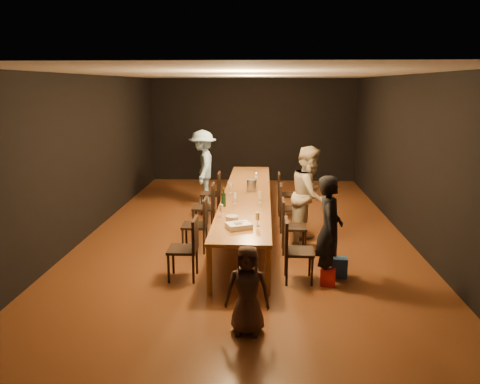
{
  "coord_description": "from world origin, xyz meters",
  "views": [
    {
      "loc": [
        0.33,
        -8.84,
        2.81
      ],
      "look_at": [
        -0.08,
        -0.98,
        1.0
      ],
      "focal_mm": 35.0,
      "sensor_mm": 36.0,
      "label": 1
    }
  ],
  "objects_px": {
    "chair_right_3": "(287,194)",
    "chair_left_1": "(195,225)",
    "chair_right_2": "(290,208)",
    "champagne_bottle": "(224,197)",
    "chair_right_0": "(299,251)",
    "man_blue": "(203,167)",
    "birthday_cake": "(239,226)",
    "chair_left_3": "(211,193)",
    "table": "(247,196)",
    "chair_left_2": "(204,207)",
    "chair_left_0": "(183,249)",
    "plate_stack": "(232,219)",
    "woman_tan": "(309,195)",
    "ice_bucket": "(251,185)",
    "woman_birthday": "(329,230)",
    "chair_right_1": "(294,226)",
    "child": "(247,290)"
  },
  "relations": [
    {
      "from": "champagne_bottle",
      "to": "chair_left_3",
      "type": "bearing_deg",
      "value": 102.39
    },
    {
      "from": "ice_bucket",
      "to": "woman_birthday",
      "type": "bearing_deg",
      "value": -65.97
    },
    {
      "from": "chair_right_2",
      "to": "champagne_bottle",
      "type": "xyz_separation_m",
      "value": [
        -1.21,
        -1.01,
        0.46
      ]
    },
    {
      "from": "table",
      "to": "champagne_bottle",
      "type": "xyz_separation_m",
      "value": [
        -0.36,
        -1.01,
        0.22
      ]
    },
    {
      "from": "table",
      "to": "chair_left_2",
      "type": "xyz_separation_m",
      "value": [
        -0.85,
        0.0,
        -0.24
      ]
    },
    {
      "from": "chair_left_3",
      "to": "man_blue",
      "type": "bearing_deg",
      "value": 16.29
    },
    {
      "from": "woman_birthday",
      "to": "woman_tan",
      "type": "height_order",
      "value": "woman_tan"
    },
    {
      "from": "chair_left_0",
      "to": "woman_birthday",
      "type": "distance_m",
      "value": 2.15
    },
    {
      "from": "chair_right_1",
      "to": "plate_stack",
      "type": "relative_size",
      "value": 4.78
    },
    {
      "from": "chair_left_0",
      "to": "ice_bucket",
      "type": "relative_size",
      "value": 4.21
    },
    {
      "from": "chair_right_2",
      "to": "woman_tan",
      "type": "bearing_deg",
      "value": 25.23
    },
    {
      "from": "chair_right_2",
      "to": "chair_left_3",
      "type": "relative_size",
      "value": 1.0
    },
    {
      "from": "chair_right_0",
      "to": "woman_tan",
      "type": "bearing_deg",
      "value": 170.35
    },
    {
      "from": "table",
      "to": "birthday_cake",
      "type": "distance_m",
      "value": 2.28
    },
    {
      "from": "plate_stack",
      "to": "woman_tan",
      "type": "bearing_deg",
      "value": 46.29
    },
    {
      "from": "table",
      "to": "chair_left_2",
      "type": "distance_m",
      "value": 0.88
    },
    {
      "from": "chair_right_0",
      "to": "champagne_bottle",
      "type": "bearing_deg",
      "value": -138.78
    },
    {
      "from": "chair_left_0",
      "to": "ice_bucket",
      "type": "bearing_deg",
      "value": -19.33
    },
    {
      "from": "chair_right_3",
      "to": "woman_tan",
      "type": "height_order",
      "value": "woman_tan"
    },
    {
      "from": "woman_tan",
      "to": "birthday_cake",
      "type": "xyz_separation_m",
      "value": [
        -1.18,
        -1.64,
        -0.09
      ]
    },
    {
      "from": "chair_right_3",
      "to": "child",
      "type": "bearing_deg",
      "value": -7.72
    },
    {
      "from": "chair_right_3",
      "to": "plate_stack",
      "type": "height_order",
      "value": "chair_right_3"
    },
    {
      "from": "birthday_cake",
      "to": "chair_left_0",
      "type": "bearing_deg",
      "value": 164.96
    },
    {
      "from": "chair_left_0",
      "to": "man_blue",
      "type": "distance_m",
      "value": 4.66
    },
    {
      "from": "table",
      "to": "chair_left_1",
      "type": "xyz_separation_m",
      "value": [
        -0.85,
        -1.2,
        -0.24
      ]
    },
    {
      "from": "birthday_cake",
      "to": "chair_right_1",
      "type": "bearing_deg",
      "value": 27.2
    },
    {
      "from": "birthday_cake",
      "to": "champagne_bottle",
      "type": "height_order",
      "value": "champagne_bottle"
    },
    {
      "from": "chair_right_0",
      "to": "chair_left_3",
      "type": "relative_size",
      "value": 1.0
    },
    {
      "from": "table",
      "to": "champagne_bottle",
      "type": "height_order",
      "value": "champagne_bottle"
    },
    {
      "from": "chair_left_1",
      "to": "chair_left_2",
      "type": "xyz_separation_m",
      "value": [
        0.0,
        1.2,
        0.0
      ]
    },
    {
      "from": "chair_right_3",
      "to": "man_blue",
      "type": "height_order",
      "value": "man_blue"
    },
    {
      "from": "chair_right_2",
      "to": "table",
      "type": "bearing_deg",
      "value": -90.0
    },
    {
      "from": "chair_right_3",
      "to": "chair_left_1",
      "type": "relative_size",
      "value": 1.0
    },
    {
      "from": "chair_right_1",
      "to": "plate_stack",
      "type": "bearing_deg",
      "value": -51.47
    },
    {
      "from": "birthday_cake",
      "to": "ice_bucket",
      "type": "xyz_separation_m",
      "value": [
        0.12,
        2.54,
        0.07
      ]
    },
    {
      "from": "champagne_bottle",
      "to": "chair_left_1",
      "type": "bearing_deg",
      "value": -159.12
    },
    {
      "from": "chair_right_0",
      "to": "chair_left_1",
      "type": "bearing_deg",
      "value": -125.22
    },
    {
      "from": "man_blue",
      "to": "child",
      "type": "height_order",
      "value": "man_blue"
    },
    {
      "from": "man_blue",
      "to": "woman_birthday",
      "type": "bearing_deg",
      "value": 20.98
    },
    {
      "from": "chair_right_2",
      "to": "woman_tan",
      "type": "height_order",
      "value": "woman_tan"
    },
    {
      "from": "champagne_bottle",
      "to": "table",
      "type": "bearing_deg",
      "value": 70.28
    },
    {
      "from": "chair_right_3",
      "to": "man_blue",
      "type": "relative_size",
      "value": 0.53
    },
    {
      "from": "chair_right_0",
      "to": "chair_left_1",
      "type": "distance_m",
      "value": 2.08
    },
    {
      "from": "chair_right_3",
      "to": "chair_left_3",
      "type": "distance_m",
      "value": 1.7
    },
    {
      "from": "chair_right_3",
      "to": "ice_bucket",
      "type": "bearing_deg",
      "value": -39.25
    },
    {
      "from": "woman_birthday",
      "to": "woman_tan",
      "type": "xyz_separation_m",
      "value": [
        -0.12,
        1.77,
        0.09
      ]
    },
    {
      "from": "man_blue",
      "to": "birthday_cake",
      "type": "distance_m",
      "value": 4.64
    },
    {
      "from": "chair_left_3",
      "to": "table",
      "type": "bearing_deg",
      "value": -144.69
    },
    {
      "from": "champagne_bottle",
      "to": "chair_left_2",
      "type": "bearing_deg",
      "value": 115.61
    },
    {
      "from": "chair_right_0",
      "to": "ice_bucket",
      "type": "relative_size",
      "value": 4.21
    }
  ]
}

